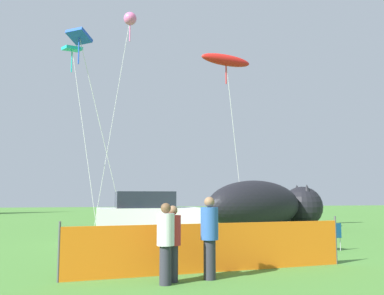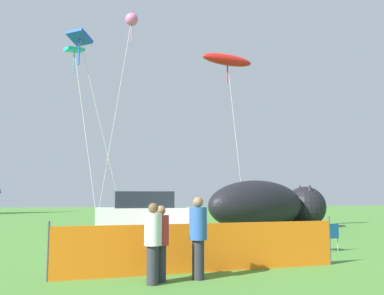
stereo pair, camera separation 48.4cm
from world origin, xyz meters
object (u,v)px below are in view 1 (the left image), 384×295
at_px(folding_chair, 333,235).
at_px(spectator_in_grey_shirt, 173,240).
at_px(parked_car, 148,217).
at_px(kite_blue_box, 80,41).
at_px(spectator_in_yellow_shirt, 209,234).
at_px(spectator_in_black_shirt, 166,240).
at_px(kite_red_lizard, 226,61).
at_px(inflatable_cat, 266,207).
at_px(kite_pink_octopus, 130,21).
at_px(kite_teal_diamond, 73,52).

relative_size(folding_chair, spectator_in_grey_shirt, 0.56).
bearing_deg(folding_chair, parked_car, 36.93).
bearing_deg(kite_blue_box, spectator_in_yellow_shirt, -73.77).
distance_m(spectator_in_black_shirt, spectator_in_grey_shirt, 0.34).
xyz_separation_m(folding_chair, spectator_in_grey_shirt, (-6.23, -3.79, 0.35)).
xyz_separation_m(spectator_in_grey_shirt, kite_red_lizard, (5.40, 12.09, 8.18)).
height_order(spectator_in_grey_shirt, spectator_in_yellow_shirt, spectator_in_yellow_shirt).
bearing_deg(inflatable_cat, kite_pink_octopus, 145.74).
xyz_separation_m(inflatable_cat, spectator_in_grey_shirt, (-7.74, -12.49, -0.34)).
height_order(folding_chair, spectator_in_yellow_shirt, spectator_in_yellow_shirt).
xyz_separation_m(spectator_in_yellow_shirt, kite_pink_octopus, (-0.46, 13.62, 10.45)).
height_order(parked_car, kite_pink_octopus, kite_pink_octopus).
bearing_deg(parked_car, kite_pink_octopus, 93.98).
bearing_deg(kite_teal_diamond, spectator_in_black_shirt, -80.43).
relative_size(parked_car, kite_teal_diamond, 0.42).
bearing_deg(kite_teal_diamond, kite_blue_box, -83.24).
distance_m(parked_car, kite_blue_box, 8.73).
bearing_deg(spectator_in_grey_shirt, kite_pink_octopus, 88.45).
bearing_deg(inflatable_cat, spectator_in_black_shirt, -147.10).
relative_size(spectator_in_yellow_shirt, kite_blue_box, 0.19).
bearing_deg(kite_teal_diamond, folding_chair, -49.32).
xyz_separation_m(kite_red_lizard, kite_blue_box, (-7.59, -1.64, -0.19)).
bearing_deg(kite_red_lizard, spectator_in_grey_shirt, -114.05).
height_order(folding_chair, kite_blue_box, kite_blue_box).
distance_m(spectator_in_black_shirt, kite_red_lizard, 15.83).
distance_m(spectator_in_yellow_shirt, kite_pink_octopus, 17.17).
xyz_separation_m(parked_car, kite_blue_box, (-2.87, 2.42, 7.88)).
relative_size(spectator_in_yellow_shirt, kite_pink_octopus, 0.15).
distance_m(folding_chair, kite_red_lizard, 11.93).
distance_m(parked_car, kite_red_lizard, 10.20).
xyz_separation_m(spectator_in_yellow_shirt, kite_teal_diamond, (-3.46, 14.05, 8.52)).
relative_size(folding_chair, kite_red_lizard, 0.10).
xyz_separation_m(spectator_in_grey_shirt, kite_teal_diamond, (-2.63, 14.10, 8.62)).
height_order(folding_chair, inflatable_cat, inflatable_cat).
xyz_separation_m(folding_chair, kite_teal_diamond, (-8.86, 10.31, 8.97)).
bearing_deg(folding_chair, kite_red_lizard, -9.99).
xyz_separation_m(parked_car, kite_red_lizard, (4.72, 4.06, 8.07)).
height_order(parked_car, spectator_in_black_shirt, parked_car).
relative_size(spectator_in_grey_shirt, spectator_in_yellow_shirt, 0.90).
height_order(folding_chair, spectator_in_grey_shirt, spectator_in_grey_shirt).
distance_m(parked_car, spectator_in_yellow_shirt, 7.98).
distance_m(inflatable_cat, spectator_in_yellow_shirt, 14.23).
distance_m(spectator_in_grey_shirt, kite_pink_octopus, 17.27).
bearing_deg(spectator_in_yellow_shirt, inflatable_cat, 60.96).
relative_size(inflatable_cat, spectator_in_grey_shirt, 5.21).
distance_m(kite_red_lizard, kite_blue_box, 7.77).
distance_m(folding_chair, kite_blue_box, 13.60).
bearing_deg(parked_car, inflatable_cat, 33.17).
distance_m(inflatable_cat, kite_blue_box, 12.70).
bearing_deg(spectator_in_yellow_shirt, kite_pink_octopus, 91.95).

